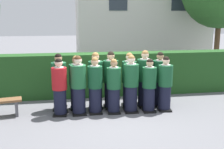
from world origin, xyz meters
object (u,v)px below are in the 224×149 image
at_px(student_rear_row_6, 159,80).
at_px(student_rear_row_0, 59,83).
at_px(student_front_row_4, 131,85).
at_px(student_rear_row_3, 111,81).
at_px(student_in_red_blazer, 60,88).
at_px(student_front_row_1, 79,87).
at_px(student_rear_row_5, 144,80).
at_px(student_front_row_5, 149,87).
at_px(student_rear_row_1, 76,84).
at_px(student_rear_row_4, 129,81).
at_px(student_rear_row_2, 96,82).
at_px(student_front_row_3, 114,87).
at_px(student_front_row_2, 95,87).
at_px(student_front_row_6, 165,85).

bearing_deg(student_rear_row_6, student_rear_row_0, 177.96).
xyz_separation_m(student_front_row_4, student_rear_row_3, (-0.50, 0.45, 0.03)).
bearing_deg(student_rear_row_3, student_in_red_blazer, -165.23).
xyz_separation_m(student_front_row_1, student_rear_row_0, (-0.53, 0.48, 0.00)).
bearing_deg(student_rear_row_5, student_front_row_5, -89.52).
distance_m(student_rear_row_1, student_rear_row_4, 1.55).
xyz_separation_m(student_rear_row_0, student_rear_row_2, (1.05, -0.05, 0.01)).
bearing_deg(student_front_row_1, student_front_row_3, -3.17).
bearing_deg(student_front_row_4, student_rear_row_1, 161.43).
bearing_deg(student_front_row_4, student_front_row_1, 178.10).
height_order(student_rear_row_4, student_rear_row_6, student_rear_row_6).
bearing_deg(student_front_row_2, student_in_red_blazer, -179.79).
bearing_deg(student_rear_row_3, student_front_row_2, -142.69).
height_order(student_front_row_4, student_rear_row_5, student_rear_row_5).
distance_m(student_rear_row_5, student_rear_row_6, 0.47).
bearing_deg(student_rear_row_6, student_rear_row_3, 179.25).
bearing_deg(student_rear_row_5, student_rear_row_1, 177.47).
bearing_deg(student_rear_row_0, student_rear_row_4, -2.76).
bearing_deg(student_rear_row_6, student_rear_row_5, -179.03).
bearing_deg(student_rear_row_1, student_front_row_5, -15.63).
xyz_separation_m(student_front_row_6, student_rear_row_5, (-0.48, 0.46, 0.06)).
relative_size(student_front_row_4, student_rear_row_1, 1.04).
distance_m(student_front_row_2, student_rear_row_5, 1.56).
relative_size(student_front_row_1, student_front_row_6, 1.04).
xyz_separation_m(student_front_row_4, student_rear_row_1, (-1.51, 0.51, -0.03)).
distance_m(student_front_row_3, student_rear_row_2, 0.67).
height_order(student_in_red_blazer, student_rear_row_1, same).
distance_m(student_front_row_2, student_front_row_5, 1.53).
bearing_deg(student_rear_row_5, student_front_row_1, -169.41).
bearing_deg(student_front_row_3, student_front_row_5, -3.03).
bearing_deg(student_front_row_3, student_rear_row_4, 39.37).
distance_m(student_front_row_1, student_rear_row_0, 0.72).
height_order(student_front_row_4, student_rear_row_1, student_front_row_4).
bearing_deg(student_front_row_6, student_rear_row_0, 169.21).
bearing_deg(student_front_row_3, student_rear_row_0, 160.36).
xyz_separation_m(student_front_row_1, student_front_row_6, (2.46, -0.09, -0.03)).
distance_m(student_front_row_1, student_front_row_6, 2.46).
distance_m(student_front_row_2, student_rear_row_1, 0.67).
relative_size(student_front_row_2, student_rear_row_3, 0.94).
height_order(student_rear_row_1, student_rear_row_2, student_rear_row_2).
bearing_deg(student_rear_row_1, student_front_row_1, -84.50).
distance_m(student_front_row_5, student_rear_row_2, 1.56).
height_order(student_front_row_1, student_rear_row_6, student_front_row_1).
height_order(student_rear_row_3, student_rear_row_6, student_rear_row_3).
distance_m(student_rear_row_1, student_rear_row_6, 2.49).
bearing_deg(student_front_row_2, student_rear_row_0, 154.43).
height_order(student_front_row_2, student_rear_row_5, student_rear_row_5).
bearing_deg(student_front_row_3, student_rear_row_5, 22.91).
relative_size(student_front_row_2, student_front_row_5, 1.04).
bearing_deg(student_rear_row_2, student_rear_row_6, -1.71).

